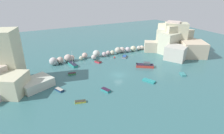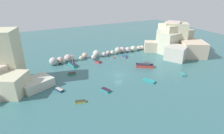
{
  "view_description": "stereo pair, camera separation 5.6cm",
  "coord_description": "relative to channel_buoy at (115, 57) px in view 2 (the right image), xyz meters",
  "views": [
    {
      "loc": [
        -25.76,
        -46.1,
        25.35
      ],
      "look_at": [
        0.0,
        4.48,
        1.0
      ],
      "focal_mm": 30.08,
      "sensor_mm": 36.0,
      "label": 1
    },
    {
      "loc": [
        -25.71,
        -46.12,
        25.35
      ],
      "look_at": [
        0.0,
        4.48,
        1.0
      ],
      "focal_mm": 30.08,
      "sensor_mm": 36.0,
      "label": 2
    }
  ],
  "objects": [
    {
      "name": "channel_buoy",
      "position": [
        0.0,
        0.0,
        0.0
      ],
      "size": [
        0.62,
        0.62,
        0.62
      ],
      "primitive_type": "sphere",
      "color": "red",
      "rests_on": "cove_water"
    },
    {
      "name": "cliff_headland_right",
      "position": [
        25.81,
        -4.65,
        4.12
      ],
      "size": [
        24.32,
        21.43,
        12.63
      ],
      "color": "beige",
      "rests_on": "ground"
    },
    {
      "name": "rock_breakwater",
      "position": [
        -5.51,
        4.16,
        0.87
      ],
      "size": [
        40.15,
        4.8,
        2.79
      ],
      "color": "#B8B4B4",
      "rests_on": "ground"
    },
    {
      "name": "moored_boat_10",
      "position": [
        -26.02,
        -7.05,
        -0.07
      ],
      "size": [
        3.35,
        2.04,
        0.48
      ],
      "rotation": [
        0.0,
        0.0,
        2.84
      ],
      "color": "gray",
      "rests_on": "cove_water"
    },
    {
      "name": "moored_boat_1",
      "position": [
        -21.3,
        -23.03,
        -0.09
      ],
      "size": [
        2.74,
        1.65,
        0.44
      ],
      "rotation": [
        0.0,
        0.0,
        6.02
      ],
      "color": "yellow",
      "rests_on": "cove_water"
    },
    {
      "name": "moored_boat_5",
      "position": [
        12.1,
        -22.94,
        -0.1
      ],
      "size": [
        2.34,
        2.83,
        0.41
      ],
      "rotation": [
        0.0,
        0.0,
        4.25
      ],
      "color": "teal",
      "rests_on": "cove_water"
    },
    {
      "name": "moored_boat_3",
      "position": [
        -18.76,
        -6.96,
        -0.03
      ],
      "size": [
        2.52,
        1.51,
        0.55
      ],
      "rotation": [
        0.0,
        0.0,
        2.95
      ],
      "color": "#3B8548",
      "rests_on": "cove_water"
    },
    {
      "name": "moored_boat_9",
      "position": [
        3.81,
        -1.07,
        0.01
      ],
      "size": [
        3.19,
        3.35,
        0.61
      ],
      "rotation": [
        0.0,
        0.0,
        0.85
      ],
      "color": "gray",
      "rests_on": "cove_water"
    },
    {
      "name": "moored_boat_6",
      "position": [
        -0.19,
        -21.83,
        -0.06
      ],
      "size": [
        2.91,
        3.92,
        0.49
      ],
      "rotation": [
        0.0,
        0.0,
        2.02
      ],
      "color": "teal",
      "rests_on": "cove_water"
    },
    {
      "name": "cliff_headland_left",
      "position": [
        -36.13,
        -7.68,
        4.06
      ],
      "size": [
        20.63,
        16.25,
        15.13
      ],
      "color": "beige",
      "rests_on": "ground"
    },
    {
      "name": "moored_boat_2",
      "position": [
        -24.51,
        -15.16,
        -0.04
      ],
      "size": [
        2.16,
        3.0,
        0.52
      ],
      "rotation": [
        0.0,
        0.0,
        1.98
      ],
      "color": "navy",
      "rests_on": "cove_water"
    },
    {
      "name": "moored_boat_8",
      "position": [
        -7.5,
        -1.27,
        -0.01
      ],
      "size": [
        2.19,
        2.68,
        0.59
      ],
      "rotation": [
        0.0,
        0.0,
        1.99
      ],
      "color": "#CA2F3D",
      "rests_on": "cove_water"
    },
    {
      "name": "moored_boat_7",
      "position": [
        -13.65,
        -20.98,
        -0.01
      ],
      "size": [
        2.12,
        2.94,
        0.6
      ],
      "rotation": [
        0.0,
        0.0,
        1.94
      ],
      "color": "teal",
      "rests_on": "cove_water"
    },
    {
      "name": "moored_boat_0",
      "position": [
        5.24,
        -12.53,
        0.33
      ],
      "size": [
        6.08,
        5.08,
        1.7
      ],
      "rotation": [
        0.0,
        0.0,
        5.69
      ],
      "color": "#C13A30",
      "rests_on": "cove_water"
    },
    {
      "name": "cove_water",
      "position": [
        -5.92,
        -13.93,
        -0.31
      ],
      "size": [
        160.0,
        160.0,
        0.0
      ],
      "primitive_type": "plane",
      "color": "#37696C",
      "rests_on": "ground"
    },
    {
      "name": "moored_boat_4",
      "position": [
        -16.46,
        0.04,
        0.1
      ],
      "size": [
        2.25,
        5.16,
        5.07
      ],
      "rotation": [
        0.0,
        0.0,
        1.71
      ],
      "color": "teal",
      "rests_on": "cove_water"
    }
  ]
}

